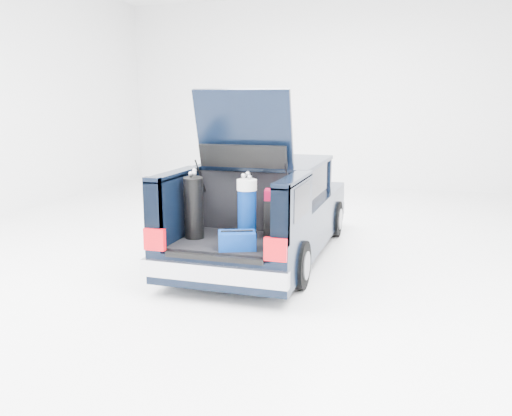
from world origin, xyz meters
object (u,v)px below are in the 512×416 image
(car, at_px, (268,210))
(black_golf_bag, at_px, (194,208))
(red_suitcase, at_px, (280,213))
(blue_golf_bag, at_px, (247,208))
(blue_duffel, at_px, (237,240))

(car, relative_size, black_golf_bag, 5.26)
(car, bearing_deg, red_suitcase, -67.28)
(blue_golf_bag, xyz_separation_m, blue_duffel, (0.05, -0.54, -0.28))
(car, distance_m, blue_duffel, 1.97)
(red_suitcase, xyz_separation_m, blue_duffel, (-0.32, -0.77, -0.20))
(red_suitcase, xyz_separation_m, black_golf_bag, (-1.00, -0.45, 0.10))
(black_golf_bag, height_order, blue_golf_bag, black_golf_bag)
(black_golf_bag, distance_m, blue_golf_bag, 0.67)
(black_golf_bag, bearing_deg, blue_duffel, -42.77)
(car, bearing_deg, black_golf_bag, -106.90)
(black_golf_bag, xyz_separation_m, blue_golf_bag, (0.63, 0.22, -0.01))
(car, bearing_deg, blue_golf_bag, -84.67)
(blue_golf_bag, height_order, blue_duffel, blue_golf_bag)
(red_suitcase, relative_size, blue_duffel, 1.25)
(car, height_order, red_suitcase, car)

